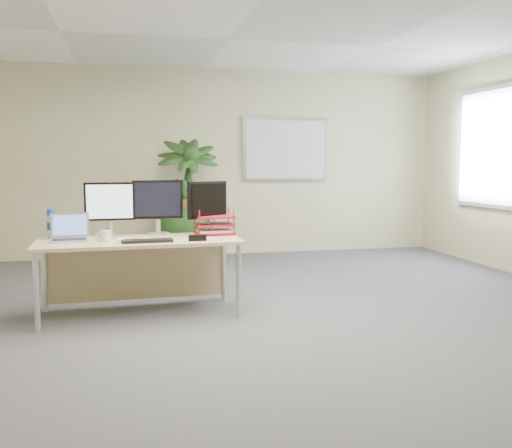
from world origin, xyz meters
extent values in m
plane|color=#404145|center=(0.00, 0.00, 0.00)|extent=(8.00, 8.00, 0.00)
cube|color=#BDB486|center=(0.00, 4.00, 1.35)|extent=(7.00, 0.04, 2.70)
cube|color=silver|center=(1.20, 3.97, 1.55)|extent=(1.30, 0.03, 0.95)
cube|color=silver|center=(1.20, 3.95, 1.55)|extent=(1.20, 0.01, 0.85)
cube|color=silver|center=(3.47, 2.30, 1.55)|extent=(0.03, 1.30, 1.55)
cube|color=white|center=(3.45, 2.30, 1.55)|extent=(0.01, 1.20, 1.45)
cube|color=tan|center=(-1.02, 0.82, 0.67)|extent=(1.81, 0.83, 0.03)
cube|color=tan|center=(-1.04, 1.16, 0.33)|extent=(1.67, 0.10, 0.53)
cylinder|color=silver|center=(-1.84, 0.46, 0.33)|extent=(0.05, 0.05, 0.65)
cylinder|color=silver|center=(-0.17, 0.54, 0.33)|extent=(0.05, 0.05, 0.65)
cylinder|color=silver|center=(-1.87, 1.11, 0.33)|extent=(0.05, 0.05, 0.65)
cylinder|color=silver|center=(-0.20, 1.18, 0.33)|extent=(0.05, 0.05, 0.65)
imported|color=#163C15|center=(-0.32, 3.55, 0.75)|extent=(0.89, 0.89, 1.50)
cylinder|color=silver|center=(-1.27, 1.06, 0.69)|extent=(0.20, 0.20, 0.02)
cylinder|color=silver|center=(-1.27, 1.06, 0.76)|extent=(0.04, 0.04, 0.12)
cube|color=black|center=(-1.27, 1.06, 1.01)|extent=(0.45, 0.06, 0.35)
cube|color=silver|center=(-1.27, 1.04, 1.01)|extent=(0.41, 0.02, 0.31)
cylinder|color=silver|center=(-0.84, 1.10, 0.69)|extent=(0.21, 0.21, 0.02)
cylinder|color=silver|center=(-0.84, 1.10, 0.77)|extent=(0.04, 0.04, 0.13)
cube|color=black|center=(-0.84, 1.10, 1.02)|extent=(0.47, 0.06, 0.36)
cube|color=black|center=(-0.84, 1.07, 1.02)|extent=(0.42, 0.02, 0.32)
cylinder|color=silver|center=(-0.37, 1.06, 0.69)|extent=(0.21, 0.21, 0.02)
cylinder|color=silver|center=(-0.37, 1.06, 0.76)|extent=(0.04, 0.04, 0.12)
cube|color=black|center=(-0.37, 1.06, 1.01)|extent=(0.40, 0.27, 0.35)
cube|color=black|center=(-0.36, 1.04, 1.01)|extent=(0.35, 0.22, 0.31)
cube|color=silver|center=(-1.61, 0.83, 0.69)|extent=(0.34, 0.24, 0.02)
cube|color=black|center=(-1.61, 0.82, 0.70)|extent=(0.29, 0.16, 0.00)
cube|color=silver|center=(-1.62, 0.98, 0.81)|extent=(0.33, 0.07, 0.22)
cube|color=#517CD2|center=(-1.62, 0.97, 0.81)|extent=(0.29, 0.05, 0.18)
cube|color=black|center=(-0.96, 0.63, 0.69)|extent=(0.44, 0.16, 0.02)
cylinder|color=white|center=(-1.31, 0.74, 0.73)|extent=(0.09, 0.09, 0.10)
torus|color=white|center=(-1.36, 0.74, 0.73)|extent=(0.07, 0.02, 0.07)
cube|color=white|center=(-1.07, 0.78, 0.69)|extent=(0.29, 0.23, 0.01)
cylinder|color=orange|center=(-1.06, 0.79, 0.70)|extent=(0.15, 0.07, 0.01)
cylinder|color=yellow|center=(-0.87, 0.80, 0.69)|extent=(0.12, 0.05, 0.02)
cylinder|color=#A9BCC6|center=(-1.79, 1.05, 0.79)|extent=(0.07, 0.07, 0.21)
cylinder|color=#1941BC|center=(-1.79, 1.05, 0.92)|extent=(0.06, 0.06, 0.06)
cylinder|color=#1941BC|center=(-1.79, 1.05, 0.80)|extent=(0.07, 0.07, 0.07)
cube|color=maroon|center=(-0.31, 1.04, 0.70)|extent=(0.37, 0.29, 0.02)
cube|color=maroon|center=(-0.31, 1.04, 0.77)|extent=(0.37, 0.29, 0.02)
cube|color=maroon|center=(-0.31, 1.04, 0.85)|extent=(0.37, 0.29, 0.02)
cube|color=white|center=(-0.31, 1.04, 0.71)|extent=(0.34, 0.25, 0.02)
cube|color=black|center=(-0.52, 0.62, 0.71)|extent=(0.16, 0.05, 0.05)
camera|label=1|loc=(-1.10, -4.31, 1.37)|focal=40.00mm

